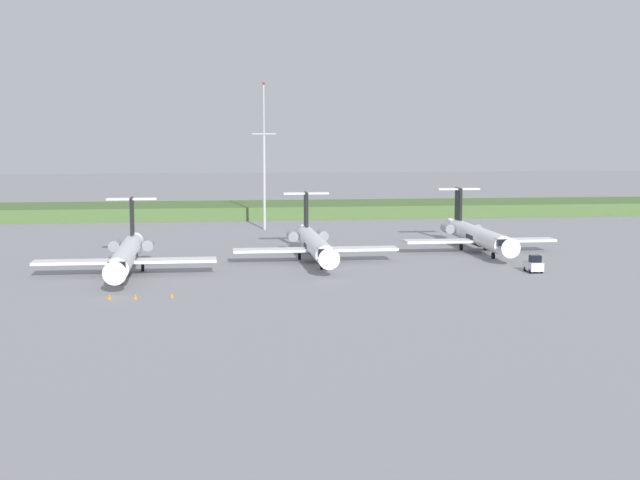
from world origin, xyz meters
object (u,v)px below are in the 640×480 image
object	(u,v)px
safety_cone_front_marker	(110,297)
baggage_tug	(534,265)
antenna_mast	(264,169)
safety_cone_mid_marker	(136,297)
regional_jet_third	(477,235)
regional_jet_second	(314,243)
regional_jet_nearest	(126,254)
safety_cone_rear_marker	(172,295)

from	to	relation	value
safety_cone_front_marker	baggage_tug	bearing A→B (deg)	13.39
antenna_mast	safety_cone_mid_marker	size ratio (longest dim) A/B	49.04
safety_cone_front_marker	regional_jet_third	bearing A→B (deg)	33.17
regional_jet_second	regional_jet_third	xyz separation A→B (m)	(25.64, 7.17, 0.00)
regional_jet_nearest	regional_jet_third	size ratio (longest dim) A/B	1.00
safety_cone_front_marker	safety_cone_mid_marker	bearing A→B (deg)	-4.00
regional_jet_second	safety_cone_rear_marker	size ratio (longest dim) A/B	56.36
regional_jet_nearest	antenna_mast	size ratio (longest dim) A/B	1.15
regional_jet_second	regional_jet_third	size ratio (longest dim) A/B	1.00
regional_jet_second	regional_jet_third	distance (m)	26.63
baggage_tug	safety_cone_mid_marker	bearing A→B (deg)	-165.68
regional_jet_third	safety_cone_rear_marker	distance (m)	55.59
safety_cone_front_marker	safety_cone_mid_marker	distance (m)	2.78
regional_jet_second	safety_cone_mid_marker	xyz separation A→B (m)	(-22.72, -26.45, -2.26)
regional_jet_second	safety_cone_rear_marker	world-z (taller)	regional_jet_second
regional_jet_nearest	antenna_mast	xyz separation A→B (m)	(20.93, 50.38, 8.59)
baggage_tug	safety_cone_mid_marker	size ratio (longest dim) A/B	5.82
safety_cone_rear_marker	regional_jet_second	bearing A→B (deg)	54.19
regional_jet_third	baggage_tug	bearing A→B (deg)	-86.66
antenna_mast	safety_cone_rear_marker	xyz separation A→B (m)	(-14.60, -68.21, -10.85)
baggage_tug	safety_cone_mid_marker	xyz separation A→B (m)	(-49.59, -12.66, -0.73)
safety_cone_front_marker	safety_cone_rear_marker	size ratio (longest dim) A/B	1.00
safety_cone_rear_marker	safety_cone_mid_marker	bearing A→B (deg)	-174.93
regional_jet_nearest	safety_cone_front_marker	bearing A→B (deg)	-91.08
safety_cone_mid_marker	safety_cone_front_marker	bearing A→B (deg)	176.00
baggage_tug	regional_jet_third	bearing A→B (deg)	93.34
regional_jet_second	baggage_tug	world-z (taller)	regional_jet_second
regional_jet_nearest	baggage_tug	world-z (taller)	regional_jet_nearest
regional_jet_second	safety_cone_front_marker	size ratio (longest dim) A/B	56.36
regional_jet_nearest	safety_cone_mid_marker	distance (m)	18.47
regional_jet_third	safety_cone_front_marker	size ratio (longest dim) A/B	56.36
regional_jet_nearest	safety_cone_front_marker	xyz separation A→B (m)	(-0.34, -17.98, -2.26)
safety_cone_front_marker	safety_cone_mid_marker	size ratio (longest dim) A/B	1.00
regional_jet_third	baggage_tug	xyz separation A→B (m)	(1.22, -20.96, -1.53)
safety_cone_mid_marker	regional_jet_second	bearing A→B (deg)	49.33
regional_jet_second	baggage_tug	distance (m)	30.24
regional_jet_third	safety_cone_mid_marker	bearing A→B (deg)	-145.20
regional_jet_nearest	safety_cone_rear_marker	size ratio (longest dim) A/B	56.36
regional_jet_second	safety_cone_front_marker	distance (m)	36.67
baggage_tug	safety_cone_rear_marker	distance (m)	47.33
regional_jet_second	antenna_mast	world-z (taller)	antenna_mast
safety_cone_front_marker	regional_jet_nearest	bearing A→B (deg)	88.92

